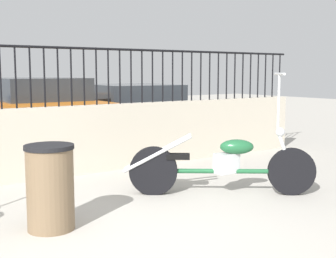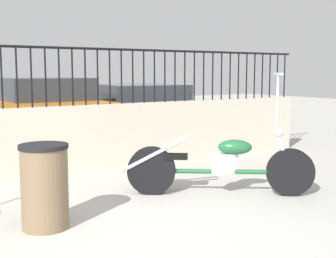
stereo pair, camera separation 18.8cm
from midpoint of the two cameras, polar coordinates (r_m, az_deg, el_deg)
ground_plane at (r=4.01m, az=-5.44°, el=-14.76°), size 40.00×40.00×0.00m
low_wall at (r=6.62m, az=-18.56°, el=-1.92°), size 10.38×0.18×1.00m
fence_railing at (r=6.55m, az=-18.92°, el=7.24°), size 10.38×0.04×0.84m
motorcycle_green at (r=5.69m, az=4.45°, el=-4.40°), size 1.96×1.49×1.48m
trash_bin at (r=4.58m, az=-15.31°, el=-6.87°), size 0.46×0.46×0.81m
car_orange at (r=9.81m, az=-16.41°, el=2.11°), size 1.80×4.04×1.36m
car_dark_grey at (r=10.71m, az=-5.07°, el=2.37°), size 2.30×4.14×1.20m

